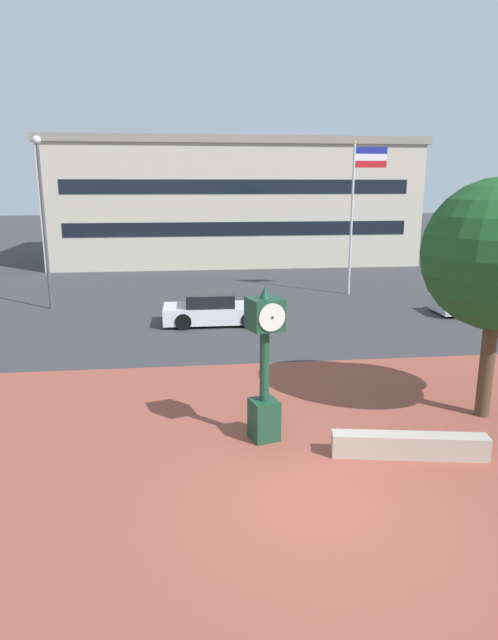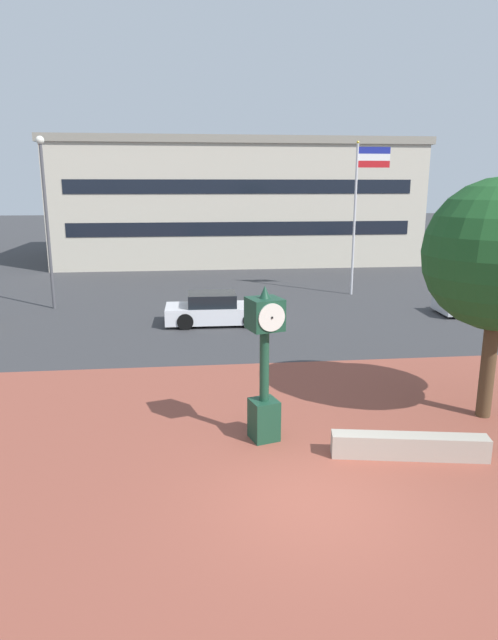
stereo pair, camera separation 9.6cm
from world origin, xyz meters
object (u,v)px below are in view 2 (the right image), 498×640
at_px(civic_building, 233,201).
at_px(street_lamp_post, 46,208).
at_px(street_clock, 264,364).
at_px(car_street_mid, 216,310).
at_px(car_street_near, 489,301).
at_px(flagpole_primary, 359,204).

bearing_deg(civic_building, street_lamp_post, -118.16).
relative_size(street_clock, car_street_mid, 0.83).
bearing_deg(street_clock, street_lamp_post, 102.21).
xyz_separation_m(car_street_near, street_lamp_post, (-19.21, 3.28, 3.97)).
bearing_deg(street_lamp_post, car_street_near, -9.68).
relative_size(street_clock, civic_building, 0.14).
relative_size(street_clock, car_street_near, 0.75).
height_order(car_street_mid, civic_building, civic_building).
bearing_deg(car_street_near, civic_building, -154.57).
distance_m(flagpole_primary, street_lamp_post, 14.86).
xyz_separation_m(street_clock, civic_building, (2.02, 32.52, 2.57)).
bearing_deg(street_lamp_post, flagpole_primary, 6.82).
relative_size(car_street_near, flagpole_primary, 0.61).
height_order(street_clock, car_street_mid, street_clock).
relative_size(car_street_mid, street_lamp_post, 0.55).
bearing_deg(street_lamp_post, car_street_mid, -26.78).
bearing_deg(civic_building, car_street_mid, -96.57).
height_order(car_street_near, civic_building, civic_building).
bearing_deg(street_lamp_post, street_clock, -61.48).
bearing_deg(car_street_near, flagpole_primary, -136.81).
relative_size(car_street_near, civic_building, 0.18).
xyz_separation_m(street_clock, car_street_mid, (-0.51, 10.62, -1.19)).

